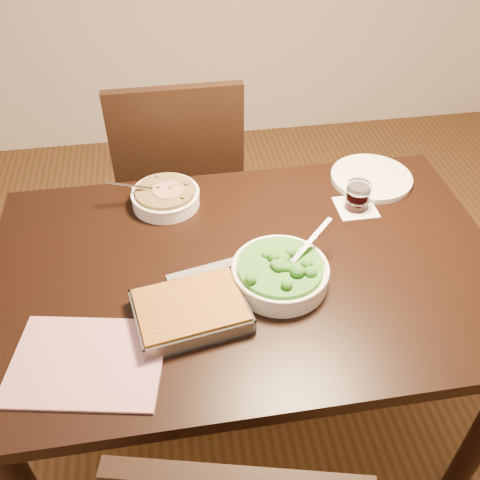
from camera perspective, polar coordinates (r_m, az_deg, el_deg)
The scene contains 11 objects.
ground at distance 2.05m, azimuth 0.64°, elevation -17.97°, with size 4.00×4.00×0.00m, color #402C12.
table at distance 1.52m, azimuth 0.83°, elevation -5.32°, with size 1.40×0.90×0.75m.
magazine_a at distance 1.29m, azimuth -16.00°, elevation -12.35°, with size 0.34×0.25×0.01m, color #A83051.
magazine_b at distance 1.39m, azimuth -1.49°, elevation -5.06°, with size 0.27×0.19×0.00m, color #25252C.
coaster at distance 1.68m, azimuth 12.22°, elevation 3.43°, with size 0.12×0.12×0.00m, color white.
stew_bowl at distance 1.66m, azimuth -7.95°, elevation 4.64°, with size 0.23×0.21×0.08m.
broccoli_bowl at distance 1.39m, azimuth 4.30°, elevation -3.49°, with size 0.26×0.25×0.10m.
baking_dish at distance 1.32m, azimuth -5.28°, elevation -7.53°, with size 0.30×0.24×0.05m.
wine_tumbler at distance 1.66m, azimuth 12.45°, elevation 4.67°, with size 0.07×0.07×0.08m.
dinner_plate at distance 1.81m, azimuth 13.82°, elevation 6.46°, with size 0.26×0.26×0.02m, color silver.
chair_far at distance 2.14m, azimuth -6.47°, elevation 6.66°, with size 0.47×0.47×0.99m.
Camera 1 is at (-0.19, -1.03, 1.76)m, focal length 40.00 mm.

